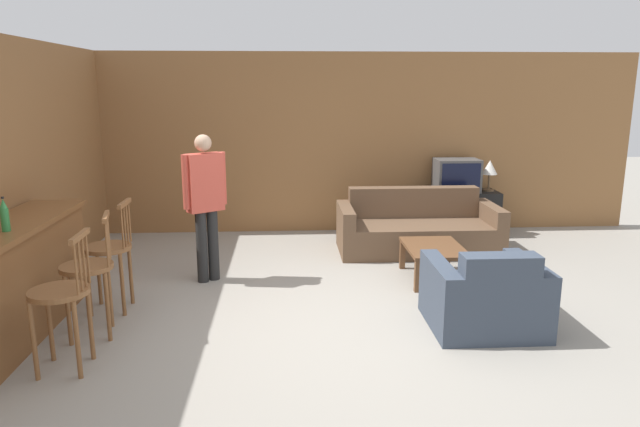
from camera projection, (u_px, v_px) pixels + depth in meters
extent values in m
plane|color=gray|center=(338.00, 326.00, 5.16)|extent=(24.00, 24.00, 0.00)
cube|color=olive|center=(317.00, 144.00, 8.33)|extent=(9.40, 0.08, 2.60)
cube|color=olive|center=(31.00, 167.00, 5.93)|extent=(0.08, 8.55, 2.60)
cube|color=brown|center=(12.00, 286.00, 4.81)|extent=(0.47, 2.23, 0.94)
cube|color=brown|center=(5.00, 229.00, 4.70)|extent=(0.55, 2.29, 0.05)
cylinder|color=brown|center=(59.00, 292.00, 4.24)|extent=(0.45, 0.45, 0.04)
cylinder|color=brown|center=(50.00, 325.00, 4.45)|extent=(0.04, 0.04, 0.61)
cylinder|color=brown|center=(34.00, 342.00, 4.15)|extent=(0.04, 0.04, 0.61)
cylinder|color=brown|center=(90.00, 323.00, 4.47)|extent=(0.04, 0.04, 0.61)
cylinder|color=brown|center=(77.00, 340.00, 4.17)|extent=(0.04, 0.04, 0.61)
cylinder|color=brown|center=(88.00, 259.00, 4.33)|extent=(0.02, 0.02, 0.38)
cylinder|color=brown|center=(84.00, 262.00, 4.25)|extent=(0.02, 0.02, 0.38)
cylinder|color=brown|center=(80.00, 266.00, 4.16)|extent=(0.02, 0.02, 0.38)
cylinder|color=brown|center=(76.00, 270.00, 4.08)|extent=(0.02, 0.02, 0.38)
cube|color=brown|center=(79.00, 236.00, 4.16)|extent=(0.04, 0.37, 0.04)
cylinder|color=brown|center=(86.00, 267.00, 4.83)|extent=(0.53, 0.53, 0.04)
cylinder|color=brown|center=(73.00, 298.00, 5.00)|extent=(0.04, 0.04, 0.61)
cylinder|color=brown|center=(68.00, 311.00, 4.71)|extent=(0.04, 0.04, 0.61)
cylinder|color=brown|center=(110.00, 295.00, 5.08)|extent=(0.04, 0.04, 0.61)
cylinder|color=brown|center=(108.00, 307.00, 4.80)|extent=(0.04, 0.04, 0.61)
cylinder|color=brown|center=(109.00, 237.00, 4.95)|extent=(0.02, 0.02, 0.38)
cylinder|color=brown|center=(108.00, 240.00, 4.87)|extent=(0.02, 0.02, 0.38)
cylinder|color=brown|center=(107.00, 242.00, 4.79)|extent=(0.02, 0.02, 0.38)
cylinder|color=brown|center=(107.00, 245.00, 4.71)|extent=(0.02, 0.02, 0.38)
cube|color=brown|center=(106.00, 217.00, 4.78)|extent=(0.12, 0.37, 0.04)
cylinder|color=brown|center=(108.00, 248.00, 5.40)|extent=(0.44, 0.44, 0.04)
cylinder|color=brown|center=(99.00, 275.00, 5.61)|extent=(0.04, 0.04, 0.61)
cylinder|color=brown|center=(89.00, 286.00, 5.31)|extent=(0.04, 0.04, 0.61)
cylinder|color=brown|center=(131.00, 274.00, 5.63)|extent=(0.04, 0.04, 0.61)
cylinder|color=brown|center=(122.00, 285.00, 5.33)|extent=(0.04, 0.04, 0.61)
cylinder|color=brown|center=(130.00, 222.00, 5.49)|extent=(0.02, 0.02, 0.38)
cylinder|color=brown|center=(127.00, 225.00, 5.41)|extent=(0.02, 0.02, 0.38)
cylinder|color=brown|center=(125.00, 227.00, 5.32)|extent=(0.02, 0.02, 0.38)
cylinder|color=brown|center=(122.00, 229.00, 5.24)|extent=(0.02, 0.02, 0.38)
cube|color=brown|center=(124.00, 203.00, 5.32)|extent=(0.04, 0.37, 0.04)
cube|color=brown|center=(418.00, 237.00, 7.45)|extent=(1.74, 0.94, 0.39)
cube|color=brown|center=(413.00, 202.00, 7.71)|extent=(1.74, 0.22, 0.40)
cube|color=brown|center=(346.00, 230.00, 7.37)|extent=(0.16, 0.94, 0.61)
cube|color=brown|center=(490.00, 228.00, 7.48)|extent=(0.16, 0.94, 0.61)
cube|color=#384251|center=(483.00, 306.00, 5.12)|extent=(0.64, 0.89, 0.39)
cube|color=#384251|center=(500.00, 277.00, 4.71)|extent=(0.64, 0.22, 0.38)
cube|color=#384251|center=(527.00, 294.00, 5.12)|extent=(0.16, 0.89, 0.60)
cube|color=#384251|center=(439.00, 295.00, 5.07)|extent=(0.16, 0.89, 0.60)
cube|color=brown|center=(434.00, 248.00, 6.34)|extent=(0.62, 0.87, 0.04)
cube|color=brown|center=(417.00, 276.00, 5.98)|extent=(0.06, 0.06, 0.35)
cube|color=brown|center=(468.00, 275.00, 6.01)|extent=(0.06, 0.06, 0.35)
cube|color=brown|center=(402.00, 254.00, 6.75)|extent=(0.06, 0.06, 0.35)
cube|color=brown|center=(447.00, 254.00, 6.78)|extent=(0.06, 0.06, 0.35)
cube|color=black|center=(455.00, 213.00, 8.31)|extent=(1.22, 0.51, 0.63)
cube|color=#4C4C4C|center=(457.00, 175.00, 8.19)|extent=(0.62, 0.44, 0.47)
cube|color=black|center=(461.00, 178.00, 7.98)|extent=(0.55, 0.01, 0.40)
cylinder|color=#2D7F3D|center=(5.00, 220.00, 4.52)|extent=(0.07, 0.07, 0.19)
cone|color=#2D7F3D|center=(3.00, 204.00, 4.49)|extent=(0.06, 0.06, 0.08)
cylinder|color=black|center=(2.00, 198.00, 4.48)|extent=(0.02, 0.02, 0.02)
cylinder|color=brown|center=(488.00, 190.00, 8.27)|extent=(0.16, 0.16, 0.02)
cylinder|color=brown|center=(489.00, 182.00, 8.24)|extent=(0.03, 0.03, 0.22)
cone|color=silver|center=(490.00, 167.00, 8.20)|extent=(0.22, 0.22, 0.20)
cylinder|color=black|center=(202.00, 247.00, 6.24)|extent=(0.12, 0.12, 0.79)
cylinder|color=black|center=(213.00, 245.00, 6.32)|extent=(0.12, 0.12, 0.79)
cube|color=#CC4C3D|center=(205.00, 182.00, 6.13)|extent=(0.41, 0.35, 0.63)
cylinder|color=#CC4C3D|center=(186.00, 182.00, 6.00)|extent=(0.08, 0.08, 0.58)
cylinder|color=#CC4C3D|center=(223.00, 178.00, 6.25)|extent=(0.08, 0.08, 0.58)
sphere|color=tan|center=(203.00, 143.00, 6.04)|extent=(0.18, 0.18, 0.18)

